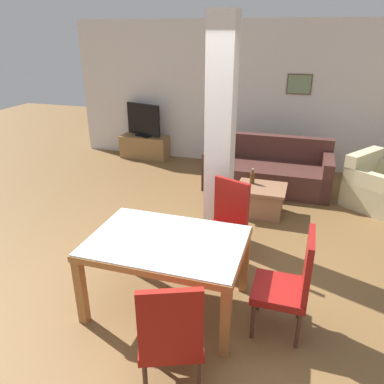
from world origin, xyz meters
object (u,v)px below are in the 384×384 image
at_px(dining_chair_head_right, 291,282).
at_px(tv_stand, 145,147).
at_px(armchair, 378,189).
at_px(sofa, 268,171).
at_px(bottle, 252,178).
at_px(tv_screen, 143,121).
at_px(dining_chair_near_right, 171,334).
at_px(dining_table, 167,254).
at_px(dining_chair_far_right, 225,222).
at_px(coffee_table, 261,200).

bearing_deg(dining_chair_head_right, tv_stand, 37.40).
bearing_deg(armchair, sofa, -65.79).
bearing_deg(sofa, bottle, 82.75).
bearing_deg(tv_screen, dining_chair_near_right, 133.03).
relative_size(dining_table, dining_chair_near_right, 1.44).
bearing_deg(dining_chair_far_right, coffee_table, -77.93).
xyz_separation_m(tv_stand, tv_screen, (0.00, 0.00, 0.56)).
xyz_separation_m(dining_chair_near_right, coffee_table, (0.23, 3.15, -0.30)).
height_order(dining_chair_far_right, armchair, dining_chair_far_right).
height_order(coffee_table, tv_stand, tv_stand).
bearing_deg(dining_table, dining_chair_near_right, -67.80).
bearing_deg(coffee_table, dining_table, -104.32).
xyz_separation_m(armchair, bottle, (-1.82, -0.66, 0.22)).
bearing_deg(bottle, dining_chair_far_right, -92.92).
relative_size(tv_stand, tv_screen, 1.24).
height_order(dining_table, tv_screen, tv_screen).
relative_size(dining_table, armchair, 1.23).
bearing_deg(dining_table, coffee_table, 75.68).
bearing_deg(dining_chair_far_right, tv_screen, -32.08).
xyz_separation_m(sofa, coffee_table, (0.03, -1.08, -0.07)).
bearing_deg(tv_screen, armchair, -178.17).
xyz_separation_m(sofa, bottle, (-0.12, -0.98, 0.23)).
relative_size(dining_chair_far_right, tv_stand, 0.99).
height_order(sofa, tv_screen, tv_screen).
relative_size(dining_chair_far_right, dining_chair_head_right, 1.00).
distance_m(dining_table, dining_chair_far_right, 0.96).
bearing_deg(tv_screen, dining_chair_head_right, 144.60).
distance_m(dining_chair_far_right, sofa, 2.49).
xyz_separation_m(dining_chair_head_right, tv_stand, (-3.25, 4.25, -0.29)).
xyz_separation_m(dining_table, tv_screen, (-2.12, 4.25, 0.21)).
relative_size(dining_table, coffee_table, 2.04).
bearing_deg(bottle, tv_stand, 143.91).
height_order(dining_chair_near_right, sofa, dining_chair_near_right).
bearing_deg(dining_chair_head_right, armchair, -20.16).
bearing_deg(sofa, dining_table, 80.68).
distance_m(dining_chair_near_right, sofa, 4.24).
relative_size(dining_chair_near_right, dining_chair_head_right, 1.00).
distance_m(coffee_table, tv_screen, 3.39).
distance_m(sofa, bottle, 1.01).
distance_m(dining_table, tv_screen, 4.75).
distance_m(dining_chair_head_right, sofa, 3.42).
bearing_deg(dining_chair_near_right, sofa, 65.10).
height_order(bottle, tv_stand, bottle).
height_order(dining_chair_far_right, coffee_table, dining_chair_far_right).
height_order(dining_chair_far_right, dining_chair_head_right, same).
height_order(sofa, tv_stand, sofa).
bearing_deg(dining_chair_head_right, dining_table, 90.00).
distance_m(dining_chair_far_right, armchair, 2.88).
relative_size(dining_chair_near_right, tv_stand, 0.99).
bearing_deg(tv_stand, dining_chair_near_right, -64.17).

